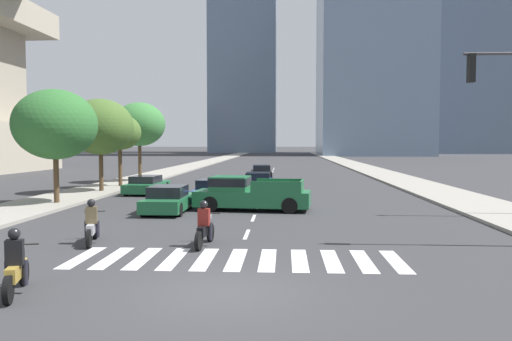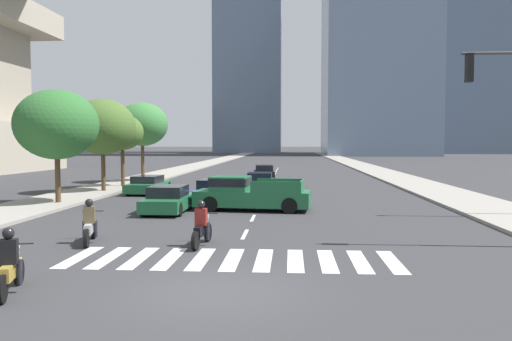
# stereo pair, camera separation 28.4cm
# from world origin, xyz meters

# --- Properties ---
(ground_plane) EXTENTS (800.00, 800.00, 0.00)m
(ground_plane) POSITION_xyz_m (0.00, 0.00, 0.00)
(ground_plane) COLOR #333335
(sidewalk_east) EXTENTS (4.00, 260.00, 0.15)m
(sidewalk_east) POSITION_xyz_m (11.56, 30.00, 0.07)
(sidewalk_east) COLOR gray
(sidewalk_east) RESTS_ON ground
(sidewalk_west) EXTENTS (4.00, 260.00, 0.15)m
(sidewalk_west) POSITION_xyz_m (-11.56, 30.00, 0.07)
(sidewalk_west) COLOR gray
(sidewalk_west) RESTS_ON ground
(crosswalk_near) EXTENTS (9.45, 2.82, 0.01)m
(crosswalk_near) POSITION_xyz_m (0.00, 3.17, 0.00)
(crosswalk_near) COLOR silver
(crosswalk_near) RESTS_ON ground
(lane_divider_center) EXTENTS (0.14, 50.00, 0.01)m
(lane_divider_center) POSITION_xyz_m (0.00, 31.17, 0.00)
(lane_divider_center) COLOR silver
(lane_divider_center) RESTS_ON ground
(motorcycle_lead) EXTENTS (0.84, 2.14, 1.49)m
(motorcycle_lead) POSITION_xyz_m (-4.99, 5.21, 0.58)
(motorcycle_lead) COLOR black
(motorcycle_lead) RESTS_ON ground
(motorcycle_trailing) EXTENTS (0.88, 2.03, 1.49)m
(motorcycle_trailing) POSITION_xyz_m (-4.51, -0.44, 0.58)
(motorcycle_trailing) COLOR black
(motorcycle_trailing) RESTS_ON ground
(motorcycle_third) EXTENTS (0.70, 2.09, 1.49)m
(motorcycle_third) POSITION_xyz_m (-1.20, 5.00, 0.58)
(motorcycle_third) COLOR black
(motorcycle_third) RESTS_ON ground
(pickup_truck) EXTENTS (5.79, 2.56, 1.67)m
(pickup_truck) POSITION_xyz_m (-0.48, 13.76, 0.81)
(pickup_truck) COLOR #1E6038
(pickup_truck) RESTS_ON ground
(sedan_green_0) EXTENTS (2.04, 4.85, 1.18)m
(sedan_green_0) POSITION_xyz_m (-7.68, 21.71, 0.55)
(sedan_green_0) COLOR #1E6038
(sedan_green_0) RESTS_ON ground
(sedan_green_1) EXTENTS (1.87, 4.64, 1.28)m
(sedan_green_1) POSITION_xyz_m (-4.19, 12.94, 0.59)
(sedan_green_1) COLOR #1E6038
(sedan_green_1) RESTS_ON ground
(sedan_blue_2) EXTENTS (1.93, 4.58, 1.30)m
(sedan_blue_2) POSITION_xyz_m (-0.43, 23.51, 0.60)
(sedan_blue_2) COLOR navy
(sedan_blue_2) RESTS_ON ground
(sedan_blue_3) EXTENTS (2.17, 4.61, 1.25)m
(sedan_blue_3) POSITION_xyz_m (-2.66, 17.76, 0.57)
(sedan_blue_3) COLOR navy
(sedan_blue_3) RESTS_ON ground
(sedan_black_4) EXTENTS (2.13, 4.58, 1.31)m
(sedan_black_4) POSITION_xyz_m (-0.74, 34.62, 0.60)
(sedan_black_4) COLOR black
(sedan_black_4) RESTS_ON ground
(street_tree_nearest) EXTENTS (4.37, 4.37, 6.01)m
(street_tree_nearest) POSITION_xyz_m (-10.76, 15.20, 4.29)
(street_tree_nearest) COLOR #4C3823
(street_tree_nearest) RESTS_ON sidewalk_west
(street_tree_second) EXTENTS (4.32, 4.32, 6.07)m
(street_tree_second) POSITION_xyz_m (-10.76, 21.84, 4.37)
(street_tree_second) COLOR #4C3823
(street_tree_second) RESTS_ON sidewalk_west
(street_tree_third) EXTENTS (3.11, 3.11, 5.29)m
(street_tree_third) POSITION_xyz_m (-10.76, 25.75, 4.09)
(street_tree_third) COLOR #4C3823
(street_tree_third) RESTS_ON sidewalk_west
(street_tree_fourth) EXTENTS (4.29, 4.29, 6.54)m
(street_tree_fourth) POSITION_xyz_m (-10.76, 30.87, 4.85)
(street_tree_fourth) COLOR #4C3823
(street_tree_fourth) RESTS_ON sidewalk_west
(office_tower_left_skyline) EXTENTS (21.90, 24.27, 93.13)m
(office_tower_left_skyline) POSITION_xyz_m (-12.50, 163.15, 46.04)
(office_tower_left_skyline) COLOR slate
(office_tower_left_skyline) RESTS_ON ground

